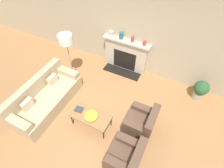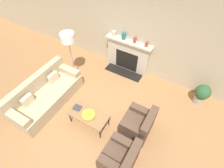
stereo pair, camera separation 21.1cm
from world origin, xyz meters
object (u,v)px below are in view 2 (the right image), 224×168
Objects in this scene: couch at (46,95)px; armchair_far at (138,124)px; book at (77,108)px; mantel_vase_center_right at (135,40)px; floor_lamp at (68,41)px; mantel_vase_right at (147,44)px; mantel_vase_left at (114,33)px; potted_plant at (202,94)px; mantel_vase_center_left at (124,36)px; armchair_near at (120,158)px; fireplace at (128,56)px; coffee_table at (88,115)px; bowl at (89,115)px.

couch is 2.79m from armchair_far.
mantel_vase_center_right is at bearing 73.76° from book.
floor_lamp is 11.44× the size of mantel_vase_right.
armchair_far is 4.79× the size of mantel_vase_left.
mantel_vase_center_right reaches higher than armchair_far.
mantel_vase_right reaches higher than book.
mantel_vase_right is at bearing 171.43° from potted_plant.
armchair_near is at bearing -62.89° from mantel_vase_center_left.
mantel_vase_center_left reaches higher than book.
armchair_far is at bearing -56.60° from fireplace.
book is (-1.60, -0.45, 0.13)m from armchair_far.
mantel_vase_left is at bearing 105.24° from coffee_table.
couch is 2.86m from mantel_vase_left.
mantel_vase_right reaches higher than fireplace.
mantel_vase_center_left is 1.48× the size of mantel_vase_right.
mantel_vase_center_right is at bearing 39.23° from floor_lamp.
armchair_near is 3.51× the size of book.
bowl is at bearing -90.57° from mantel_vase_center_right.
couch is 11.90× the size of mantel_vase_center_right.
mantel_vase_left reaches higher than coffee_table.
coffee_table is (0.14, -2.54, -0.16)m from fireplace.
bowl is at bearing -33.88° from coffee_table.
potted_plant is (3.95, 2.28, 0.08)m from couch.
mantel_vase_right is at bearing 33.08° from floor_lamp.
mantel_vase_right reaches higher than bowl.
book is 0.34× the size of potted_plant.
mantel_vase_center_left is (0.35, 0.00, 0.02)m from mantel_vase_left.
armchair_near is at bearing -22.38° from coffee_table.
mantel_vase_center_left reaches higher than coffee_table.
mantel_vase_right is at bearing -37.40° from couch.
armchair_far is 0.79× the size of coffee_table.
fireplace is 2.92m from couch.
mantel_vase_center_right is at bearing 0.00° from mantel_vase_center_left.
couch is 1.70m from floor_lamp.
mantel_vase_center_left is (-1.56, 2.08, 0.95)m from armchair_far.
armchair_near is 3.72m from mantel_vase_left.
fireplace reaches higher than potted_plant.
bowl is (-1.20, 0.49, 0.15)m from armchair_near.
fireplace is 1.93× the size of armchair_far.
armchair_far reaches higher than bowl.
couch is at bearing -121.47° from mantel_vase_center_right.
fireplace reaches higher than coffee_table.
mantel_vase_right is (0.82, 2.53, 0.78)m from book.
fireplace is at bearing 93.10° from coffee_table.
armchair_near reaches higher than bowl.
book is 2.65m from mantel_vase_center_left.
mantel_vase_center_left is (-0.20, 0.01, 0.70)m from fireplace.
armchair_near is at bearing -113.48° from potted_plant.
book is (-0.24, -2.51, -0.11)m from fireplace.
fireplace is 2.48m from armchair_far.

